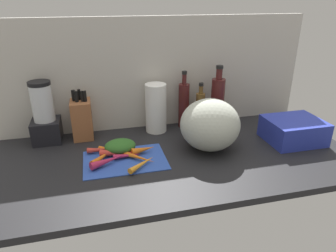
% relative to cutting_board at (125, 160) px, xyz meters
% --- Properties ---
extents(ground_plane, '(1.70, 0.80, 0.03)m').
position_rel_cutting_board_xyz_m(ground_plane, '(0.24, -0.00, -0.02)').
color(ground_plane, black).
extents(wall_back, '(1.70, 0.03, 0.60)m').
position_rel_cutting_board_xyz_m(wall_back, '(0.24, 0.38, 0.30)').
color(wall_back, '#BCB7AD').
rests_on(wall_back, ground_plane).
extents(cutting_board, '(0.37, 0.25, 0.01)m').
position_rel_cutting_board_xyz_m(cutting_board, '(0.00, 0.00, 0.00)').
color(cutting_board, '#2D51B7').
rests_on(cutting_board, ground_plane).
extents(carrot_0, '(0.12, 0.13, 0.03)m').
position_rel_cutting_board_xyz_m(carrot_0, '(-0.10, 0.02, 0.02)').
color(carrot_0, orange).
rests_on(carrot_0, cutting_board).
extents(carrot_1, '(0.14, 0.12, 0.03)m').
position_rel_cutting_board_xyz_m(carrot_1, '(0.07, -0.09, 0.02)').
color(carrot_1, orange).
rests_on(carrot_1, cutting_board).
extents(carrot_2, '(0.15, 0.05, 0.03)m').
position_rel_cutting_board_xyz_m(carrot_2, '(0.05, 0.05, 0.02)').
color(carrot_2, red).
rests_on(carrot_2, cutting_board).
extents(carrot_3, '(0.12, 0.06, 0.03)m').
position_rel_cutting_board_xyz_m(carrot_3, '(0.09, 0.04, 0.02)').
color(carrot_3, orange).
rests_on(carrot_3, cutting_board).
extents(carrot_4, '(0.13, 0.04, 0.03)m').
position_rel_cutting_board_xyz_m(carrot_4, '(-0.10, 0.09, 0.02)').
color(carrot_4, red).
rests_on(carrot_4, cutting_board).
extents(carrot_5, '(0.17, 0.07, 0.03)m').
position_rel_cutting_board_xyz_m(carrot_5, '(-0.03, 0.03, 0.02)').
color(carrot_5, red).
rests_on(carrot_5, cutting_board).
extents(carrot_6, '(0.16, 0.10, 0.03)m').
position_rel_cutting_board_xyz_m(carrot_6, '(-0.08, -0.03, 0.02)').
color(carrot_6, '#B2264C').
rests_on(carrot_6, cutting_board).
extents(carrot_7, '(0.13, 0.09, 0.02)m').
position_rel_cutting_board_xyz_m(carrot_7, '(-0.05, 0.09, 0.01)').
color(carrot_7, orange).
rests_on(carrot_7, cutting_board).
extents(carrot_8, '(0.13, 0.13, 0.02)m').
position_rel_cutting_board_xyz_m(carrot_8, '(0.06, -0.03, 0.02)').
color(carrot_8, orange).
rests_on(carrot_8, cutting_board).
extents(carrot_9, '(0.13, 0.02, 0.02)m').
position_rel_cutting_board_xyz_m(carrot_9, '(0.01, 0.01, 0.02)').
color(carrot_9, '#B2264C').
rests_on(carrot_9, cutting_board).
extents(carrot_greens_pile, '(0.15, 0.11, 0.06)m').
position_rel_cutting_board_xyz_m(carrot_greens_pile, '(-0.01, 0.07, 0.04)').
color(carrot_greens_pile, '#2D6023').
rests_on(carrot_greens_pile, cutting_board).
extents(winter_squash, '(0.29, 0.28, 0.25)m').
position_rel_cutting_board_xyz_m(winter_squash, '(0.42, 0.02, 0.12)').
color(winter_squash, '#B2B7A8').
rests_on(winter_squash, ground_plane).
extents(knife_block, '(0.10, 0.14, 0.26)m').
position_rel_cutting_board_xyz_m(knife_block, '(-0.18, 0.31, 0.10)').
color(knife_block, brown).
rests_on(knife_block, ground_plane).
extents(blender_appliance, '(0.14, 0.14, 0.32)m').
position_rel_cutting_board_xyz_m(blender_appliance, '(-0.36, 0.30, 0.13)').
color(blender_appliance, black).
rests_on(blender_appliance, ground_plane).
extents(paper_towel_roll, '(0.11, 0.11, 0.27)m').
position_rel_cutting_board_xyz_m(paper_towel_roll, '(0.21, 0.29, 0.13)').
color(paper_towel_roll, white).
rests_on(paper_towel_roll, ground_plane).
extents(bottle_0, '(0.06, 0.06, 0.32)m').
position_rel_cutting_board_xyz_m(bottle_0, '(0.37, 0.32, 0.13)').
color(bottle_0, '#471919').
rests_on(bottle_0, ground_plane).
extents(bottle_1, '(0.05, 0.05, 0.26)m').
position_rel_cutting_board_xyz_m(bottle_1, '(0.46, 0.29, 0.10)').
color(bottle_1, brown).
rests_on(bottle_1, ground_plane).
extents(bottle_2, '(0.07, 0.07, 0.35)m').
position_rel_cutting_board_xyz_m(bottle_2, '(0.55, 0.27, 0.14)').
color(bottle_2, '#471919').
rests_on(bottle_2, ground_plane).
extents(dish_rack, '(0.27, 0.23, 0.12)m').
position_rel_cutting_board_xyz_m(dish_rack, '(0.87, -0.00, 0.05)').
color(dish_rack, '#2838AD').
rests_on(dish_rack, ground_plane).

